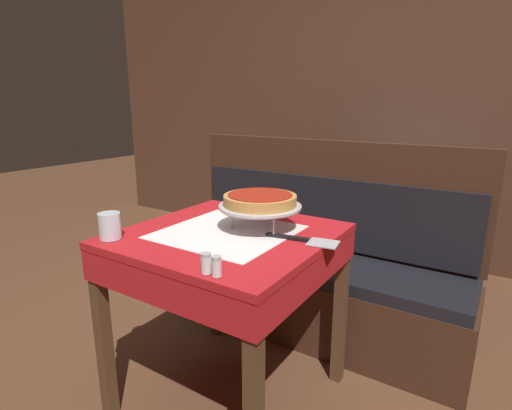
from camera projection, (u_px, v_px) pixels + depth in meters
name	position (u px, v px, depth m)	size (l,w,h in m)	color
ground_plane	(231.00, 394.00, 1.79)	(14.00, 14.00, 0.00)	brown
dining_table_front	(228.00, 255.00, 1.62)	(0.79, 0.79, 0.77)	red
dining_table_rear	(397.00, 193.00, 2.74)	(0.82, 0.82, 0.76)	#194799
booth_bench	(313.00, 276.00, 2.25)	(1.67, 0.46, 1.06)	#3D2316
back_wall_panel	(384.00, 111.00, 3.21)	(6.00, 0.04, 2.40)	#4C2D1E
pizza_pan_stand	(260.00, 207.00, 1.60)	(0.33, 0.33, 0.10)	#ADADB2
deep_dish_pizza	(260.00, 200.00, 1.60)	(0.29, 0.29, 0.04)	#C68E47
pizza_server	(305.00, 240.00, 1.48)	(0.28, 0.11, 0.01)	#BCBCC1
water_glass_near	(110.00, 226.00, 1.50)	(0.08, 0.08, 0.10)	silver
salt_shaker	(206.00, 263.00, 1.20)	(0.03, 0.03, 0.06)	silver
pepper_shaker	(217.00, 266.00, 1.18)	(0.03, 0.03, 0.06)	silver
condiment_caddy	(395.00, 171.00, 2.80)	(0.13, 0.13, 0.15)	black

